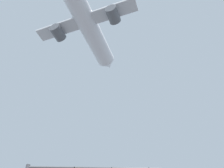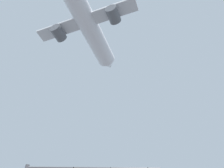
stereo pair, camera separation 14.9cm
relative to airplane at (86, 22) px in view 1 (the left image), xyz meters
The scene contains 1 object.
airplane is the anchor object (origin of this frame).
Camera 1 is at (-0.46, -4.31, 1.71)m, focal length 33.34 mm.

